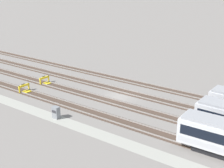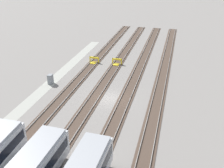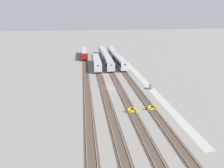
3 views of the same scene
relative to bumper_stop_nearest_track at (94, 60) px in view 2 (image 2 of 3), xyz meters
name	(u,v)px [view 2 (image 2 of 3)]	position (x,y,z in m)	size (l,w,h in m)	color
ground_plane	(110,98)	(13.36, 6.93, -0.51)	(400.00, 400.00, 0.00)	gray
service_walkway	(43,90)	(13.36, -4.14, -0.51)	(54.00, 2.00, 0.01)	#9E9E93
rail_track_nearest	(67,93)	(13.36, 0.01, -0.47)	(90.00, 2.23, 0.21)	#47382D
rail_track_near_inner	(95,96)	(13.36, 4.62, -0.47)	(90.00, 2.24, 0.21)	#47382D
rail_track_middle	(125,100)	(13.36, 9.24, -0.47)	(90.00, 2.24, 0.21)	#47382D
rail_track_far_inner	(156,104)	(13.36, 13.85, -0.47)	(90.00, 2.23, 0.21)	#47382D
bumper_stop_nearest_track	(94,60)	(0.00, 0.00, 0.00)	(1.38, 2.01, 1.22)	yellow
bumper_stop_near_inner_track	(117,62)	(-0.29, 4.61, 0.00)	(1.37, 2.01, 1.22)	yellow
electrical_cabinet	(50,79)	(10.88, -3.96, 0.29)	(0.90, 0.73, 1.60)	gray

